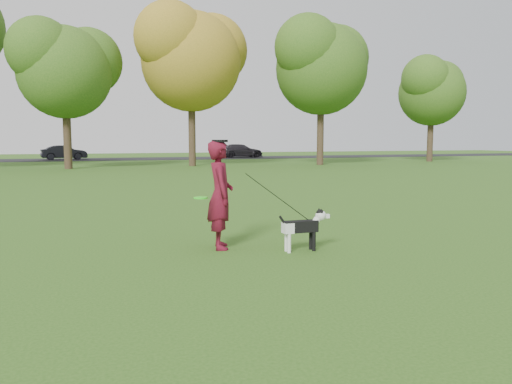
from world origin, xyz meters
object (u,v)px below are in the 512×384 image
object	(u,v)px
dog	(304,225)
car_mid	(64,153)
man	(220,195)
car_right	(240,151)

from	to	relation	value
dog	car_mid	size ratio (longest dim) A/B	0.24
man	car_right	size ratio (longest dim) A/B	0.40
man	car_mid	world-z (taller)	man
car_mid	car_right	distance (m)	16.40
dog	car_right	bearing A→B (deg)	74.48
car_mid	car_right	xyz separation A→B (m)	(16.40, 0.00, 0.03)
man	car_right	bearing A→B (deg)	-8.70
car_right	dog	bearing A→B (deg)	159.63
dog	car_right	size ratio (longest dim) A/B	0.20
man	car_mid	distance (m)	39.68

